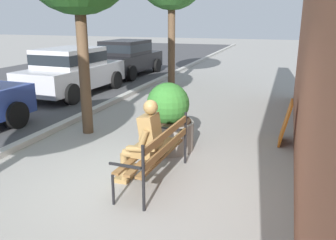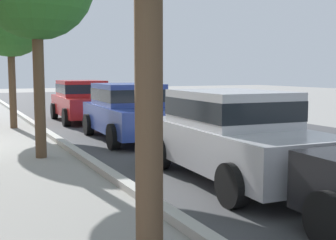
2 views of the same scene
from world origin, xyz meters
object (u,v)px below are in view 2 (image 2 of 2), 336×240
Objects in this scene: street_tree_near_bench at (10,20)px; parked_car_red at (82,99)px; parked_car_blue at (129,110)px; parked_car_silver at (233,132)px.

parked_car_red is (-1.01, 2.61, -2.74)m from street_tree_near_bench.
street_tree_near_bench reaches higher than parked_car_red.
street_tree_near_bench is 3.91m from parked_car_red.
parked_car_blue is (5.07, 0.00, 0.00)m from parked_car_red.
parked_car_blue is at bearing 180.00° from parked_car_silver.
parked_car_silver is at bearing 15.87° from street_tree_near_bench.
parked_car_red is at bearing 111.25° from street_tree_near_bench.
street_tree_near_bench reaches higher than parked_car_silver.
parked_car_silver is (10.19, 0.00, 0.00)m from parked_car_red.
parked_car_blue is at bearing 0.00° from parked_car_red.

